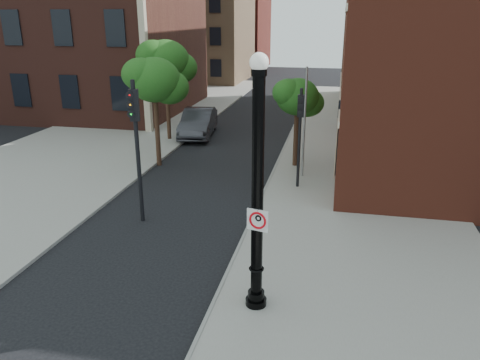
% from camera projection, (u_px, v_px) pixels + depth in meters
% --- Properties ---
extents(ground, '(120.00, 120.00, 0.00)m').
position_uv_depth(ground, '(152.00, 282.00, 13.43)').
color(ground, black).
rests_on(ground, ground).
extents(sidewalk_right, '(8.00, 60.00, 0.12)m').
position_uv_depth(sidewalk_right, '(357.00, 181.00, 21.48)').
color(sidewalk_right, gray).
rests_on(sidewalk_right, ground).
extents(sidewalk_left, '(10.00, 50.00, 0.12)m').
position_uv_depth(sidewalk_left, '(128.00, 127.00, 31.78)').
color(sidewalk_left, gray).
rests_on(sidewalk_left, ground).
extents(curb_edge, '(0.10, 60.00, 0.14)m').
position_uv_depth(curb_edge, '(272.00, 175.00, 22.24)').
color(curb_edge, gray).
rests_on(curb_edge, ground).
extents(bg_building_tan_a, '(12.00, 12.00, 12.00)m').
position_uv_depth(bg_building_tan_a, '(195.00, 27.00, 54.38)').
color(bg_building_tan_a, '#92704F').
rests_on(bg_building_tan_a, ground).
extents(bg_building_red, '(12.00, 12.00, 10.00)m').
position_uv_depth(bg_building_red, '(224.00, 32.00, 67.64)').
color(bg_building_red, maroon).
rests_on(bg_building_red, ground).
extents(lamppost, '(0.55, 0.55, 6.49)m').
position_uv_depth(lamppost, '(257.00, 202.00, 11.23)').
color(lamppost, black).
rests_on(lamppost, ground).
extents(no_parking_sign, '(0.55, 0.16, 0.56)m').
position_uv_depth(no_parking_sign, '(258.00, 220.00, 11.21)').
color(no_parking_sign, white).
rests_on(no_parking_sign, ground).
extents(parked_car, '(2.45, 5.36, 1.71)m').
position_uv_depth(parked_car, '(198.00, 123.00, 29.49)').
color(parked_car, '#313137').
rests_on(parked_car, ground).
extents(traffic_signal_left, '(0.40, 0.46, 5.19)m').
position_uv_depth(traffic_signal_left, '(136.00, 129.00, 16.30)').
color(traffic_signal_left, black).
rests_on(traffic_signal_left, ground).
extents(traffic_signal_right, '(0.30, 0.37, 4.42)m').
position_uv_depth(traffic_signal_right, '(300.00, 123.00, 19.66)').
color(traffic_signal_right, black).
rests_on(traffic_signal_right, ground).
extents(utility_pole, '(0.10, 0.10, 5.14)m').
position_uv_depth(utility_pole, '(304.00, 125.00, 21.17)').
color(utility_pole, '#999999').
rests_on(utility_pole, ground).
extents(street_tree_a, '(2.99, 2.70, 5.38)m').
position_uv_depth(street_tree_a, '(155.00, 81.00, 22.55)').
color(street_tree_a, black).
rests_on(street_tree_a, ground).
extents(street_tree_b, '(3.30, 2.99, 5.95)m').
position_uv_depth(street_tree_b, '(167.00, 62.00, 27.15)').
color(street_tree_b, black).
rests_on(street_tree_b, ground).
extents(street_tree_c, '(2.46, 2.22, 4.43)m').
position_uv_depth(street_tree_c, '(298.00, 98.00, 22.45)').
color(street_tree_c, black).
rests_on(street_tree_c, ground).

